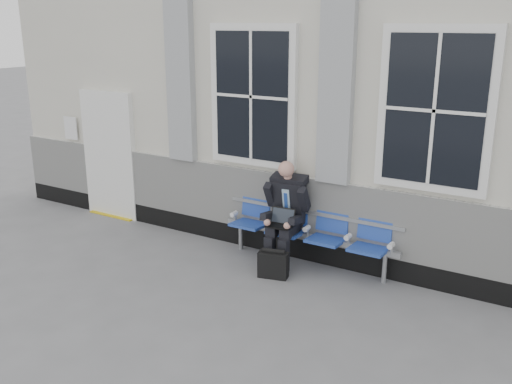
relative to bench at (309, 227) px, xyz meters
The scene contains 5 objects.
ground 1.85m from the bench, 48.46° to the right, with size 70.00×70.00×0.00m, color slate.
station_building 2.96m from the bench, 61.75° to the left, with size 14.40×4.40×4.49m.
bench is the anchor object (origin of this frame).
businessman 0.40m from the bench, 154.60° to the right, with size 0.62×0.83×1.47m.
briefcase 0.75m from the bench, 108.14° to the right, with size 0.42×0.25×0.40m.
Camera 1 is at (2.00, -5.31, 3.26)m, focal length 40.00 mm.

